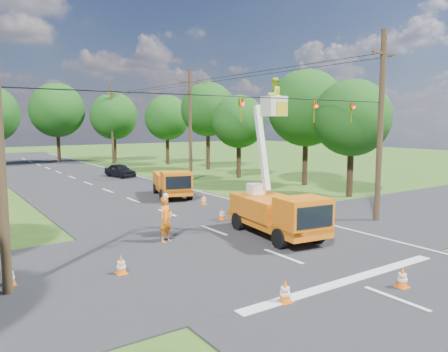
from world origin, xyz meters
TOP-DOWN VIEW (x-y plane):
  - ground at (0.00, 20.00)m, footprint 140.00×140.00m
  - road_main at (0.00, 20.00)m, footprint 12.00×100.00m
  - road_cross at (0.00, 2.00)m, footprint 56.00×10.00m
  - stop_bar at (0.00, -3.20)m, footprint 9.00×0.45m
  - edge_line at (5.60, 20.00)m, footprint 0.12×90.00m
  - bucket_truck at (1.86, 2.47)m, footprint 2.83×5.89m
  - second_truck at (2.85, 14.78)m, footprint 3.46×5.63m
  - ground_worker at (-2.78, 4.59)m, footprint 0.88×0.77m
  - distant_car at (3.98, 27.75)m, footprint 2.25×4.01m
  - traffic_cone_0 at (-2.89, -3.29)m, footprint 0.38×0.38m
  - traffic_cone_1 at (0.99, -4.54)m, footprint 0.38×0.38m
  - traffic_cone_2 at (1.65, 6.74)m, footprint 0.38×0.38m
  - traffic_cone_3 at (3.18, 11.10)m, footprint 0.38×0.38m
  - traffic_cone_4 at (-5.97, 1.70)m, footprint 0.38×0.38m
  - traffic_cone_5 at (-9.36, 2.70)m, footprint 0.38×0.38m
  - traffic_cone_7 at (3.72, 16.15)m, footprint 0.38×0.38m
  - traffic_cone_8 at (0.75, 1.17)m, footprint 0.38×0.38m
  - pole_right_near at (8.50, 2.00)m, footprint 1.80×0.30m
  - pole_right_mid at (8.50, 22.00)m, footprint 1.80×0.30m
  - pole_right_far at (8.50, 42.00)m, footprint 1.80×0.30m
  - signal_span at (2.23, 1.99)m, footprint 18.00×0.29m
  - tree_right_a at (13.50, 8.00)m, footprint 5.40×5.40m
  - tree_right_b at (15.00, 14.00)m, footprint 6.40×6.40m
  - tree_right_c at (13.20, 21.00)m, footprint 5.00×5.00m
  - tree_right_d at (14.80, 29.00)m, footprint 6.00×6.00m
  - tree_right_e at (13.80, 37.00)m, footprint 5.60×5.60m
  - tree_far_b at (3.00, 47.00)m, footprint 7.00×7.00m
  - tree_far_c at (9.50, 44.00)m, footprint 6.20×6.20m

SIDE VIEW (x-z plane):
  - ground at x=0.00m, z-range 0.00..0.00m
  - road_main at x=0.00m, z-range -0.03..0.03m
  - road_cross at x=0.00m, z-range -0.04..0.04m
  - stop_bar at x=0.00m, z-range -0.01..0.01m
  - edge_line at x=5.60m, z-range -0.01..0.01m
  - traffic_cone_0 at x=-2.89m, z-range 0.00..0.71m
  - traffic_cone_1 at x=0.99m, z-range 0.00..0.71m
  - traffic_cone_2 at x=1.65m, z-range 0.00..0.71m
  - traffic_cone_3 at x=3.18m, z-range 0.00..0.71m
  - traffic_cone_4 at x=-5.97m, z-range 0.00..0.71m
  - traffic_cone_5 at x=-9.36m, z-range 0.00..0.71m
  - traffic_cone_7 at x=3.72m, z-range 0.00..0.71m
  - traffic_cone_8 at x=0.75m, z-range 0.00..0.71m
  - distant_car at x=3.98m, z-range 0.00..1.29m
  - ground_worker at x=-2.78m, z-range 0.00..2.04m
  - second_truck at x=2.85m, z-range 0.04..2.03m
  - bucket_truck at x=1.86m, z-range -2.10..5.18m
  - pole_right_near at x=8.50m, z-range 0.11..10.11m
  - pole_right_mid at x=8.50m, z-range 0.11..10.11m
  - pole_right_far at x=8.50m, z-range 0.11..10.11m
  - tree_right_c at x=13.20m, z-range 1.40..9.23m
  - tree_right_a at x=13.50m, z-range 1.42..9.70m
  - tree_right_e at x=13.80m, z-range 1.50..10.12m
  - signal_span at x=2.23m, z-range 5.34..6.41m
  - tree_far_c at x=9.50m, z-range 1.47..10.65m
  - tree_right_b at x=15.00m, z-range 1.61..11.26m
  - tree_right_d at x=14.80m, z-range 1.83..11.53m
  - tree_far_b at x=3.00m, z-range 1.65..11.97m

